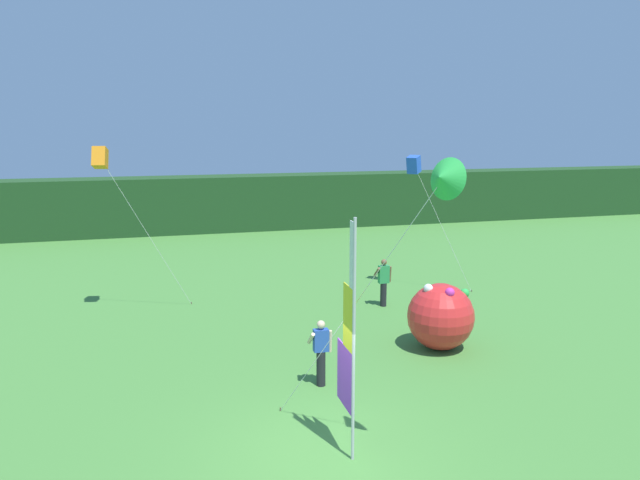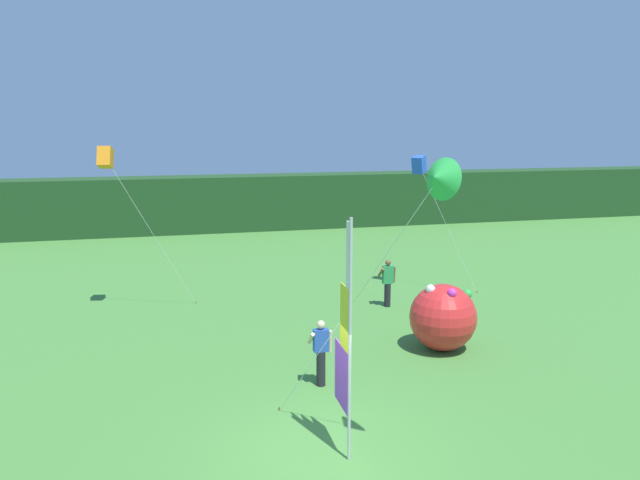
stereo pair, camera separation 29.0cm
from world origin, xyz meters
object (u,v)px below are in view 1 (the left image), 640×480
Objects in this scene: person_mid_field at (384,281)px; banner_flag at (349,343)px; inflatable_balloon at (441,316)px; kite_orange_box_3 at (100,158)px; person_near_banner at (321,351)px; kite_blue_box_2 at (414,165)px; kite_green_delta_0 at (443,179)px.

banner_flag is at bearing -114.98° from person_mid_field.
kite_orange_box_3 reaches higher than inflatable_balloon.
person_mid_field is (3.80, 5.71, 0.01)m from person_near_banner.
kite_orange_box_3 reaches higher than banner_flag.
banner_flag is 0.91× the size of kite_blue_box_2.
inflatable_balloon is at bearing -88.73° from person_mid_field.
kite_green_delta_0 is at bearing -78.10° from person_near_banner.
banner_flag is at bearing -63.65° from kite_orange_box_3.
kite_orange_box_3 is (-9.11, 1.40, 4.29)m from person_mid_field.
kite_blue_box_2 is (5.60, 7.50, 3.87)m from person_near_banner.
person_near_banner is 0.99× the size of person_mid_field.
person_mid_field is at bearing -8.73° from kite_orange_box_3.
inflatable_balloon is (3.89, 1.50, 0.07)m from person_near_banner.
kite_blue_box_2 is 10.93m from kite_orange_box_3.
inflatable_balloon is 11.58m from kite_orange_box_3.
person_mid_field is 0.33× the size of kite_blue_box_2.
person_near_banner is at bearing 84.70° from banner_flag.
inflatable_balloon is 0.33× the size of kite_green_delta_0.
kite_blue_box_2 is at bearing 44.77° from person_mid_field.
kite_blue_box_2 is at bearing 74.09° from inflatable_balloon.
kite_green_delta_0 is (-2.90, -9.99, 4.48)m from person_mid_field.
banner_flag reaches higher than person_near_banner.
kite_blue_box_2 is at bearing 60.84° from banner_flag.
kite_orange_box_3 is at bearing 126.77° from person_near_banner.
person_mid_field reaches higher than person_near_banner.
inflatable_balloon is (0.09, -4.21, 0.05)m from person_mid_field.
person_mid_field is at bearing 91.27° from inflatable_balloon.
kite_green_delta_0 reaches higher than kite_blue_box_2.
person_mid_field is at bearing 65.02° from banner_flag.
person_mid_field is 4.62m from kite_blue_box_2.
inflatable_balloon is at bearing 21.14° from person_near_banner.
banner_flag is 9.75m from person_mid_field.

